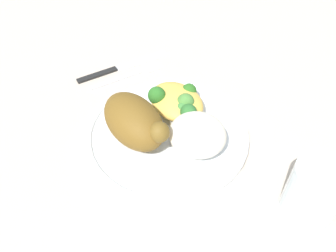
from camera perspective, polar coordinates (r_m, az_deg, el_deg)
name	(u,v)px	position (r m, az deg, el deg)	size (l,w,h in m)	color
ground_plane	(168,137)	(0.54, 0.00, -1.83)	(2.00, 2.00, 0.00)	#C2B09E
plate	(168,133)	(0.53, 0.00, -1.27)	(0.25, 0.25, 0.02)	white
roasted_chicken	(135,121)	(0.50, -5.67, 0.80)	(0.13, 0.07, 0.07)	brown
rice_pile	(198,134)	(0.49, 5.02, -1.42)	(0.09, 0.08, 0.05)	white
mac_cheese_with_broccoli	(177,101)	(0.55, 1.54, 4.23)	(0.10, 0.08, 0.04)	#E6B54B
fork	(130,74)	(0.66, -6.38, 8.67)	(0.03, 0.14, 0.01)	silver
knife	(116,68)	(0.67, -8.84, 9.65)	(0.03, 0.19, 0.01)	black
water_glass	(314,192)	(0.46, 23.55, -10.25)	(0.07, 0.07, 0.08)	silver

